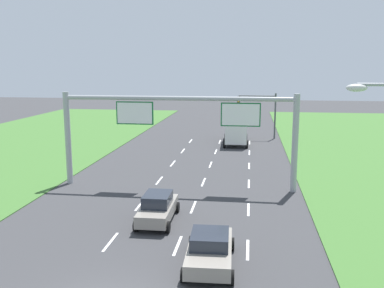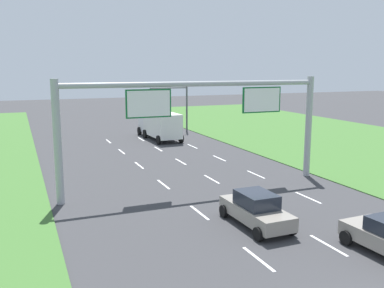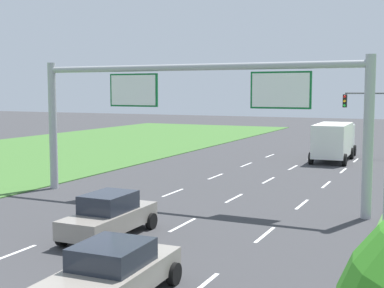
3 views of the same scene
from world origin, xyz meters
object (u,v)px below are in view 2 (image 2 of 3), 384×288
at_px(box_truck, 159,124).
at_px(sign_gantry, 200,112).
at_px(traffic_light_mast, 171,100).
at_px(car_lead_silver, 256,209).

relative_size(box_truck, sign_gantry, 0.46).
height_order(sign_gantry, traffic_light_mast, sign_gantry).
relative_size(car_lead_silver, traffic_light_mast, 0.80).
distance_m(car_lead_silver, traffic_light_mast, 30.72).
bearing_deg(traffic_light_mast, sign_gantry, -105.20).
bearing_deg(traffic_light_mast, box_truck, -126.41).
relative_size(sign_gantry, traffic_light_mast, 3.08).
height_order(car_lead_silver, traffic_light_mast, traffic_light_mast).
bearing_deg(box_truck, traffic_light_mast, 51.82).
distance_m(car_lead_silver, sign_gantry, 8.20).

